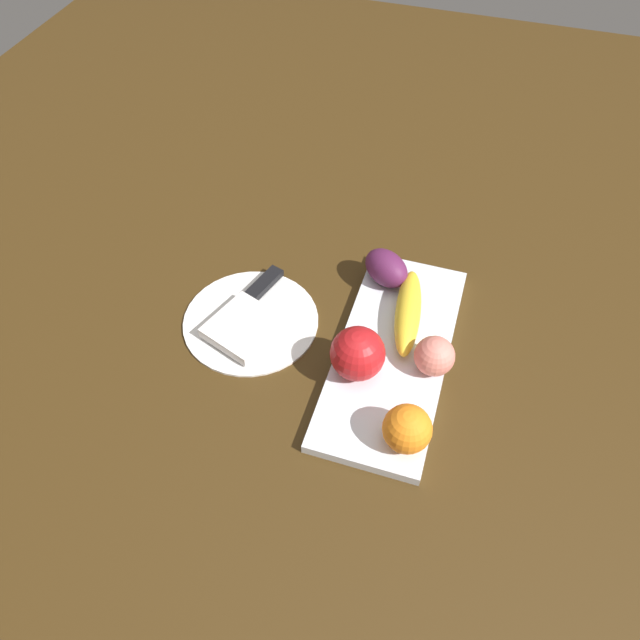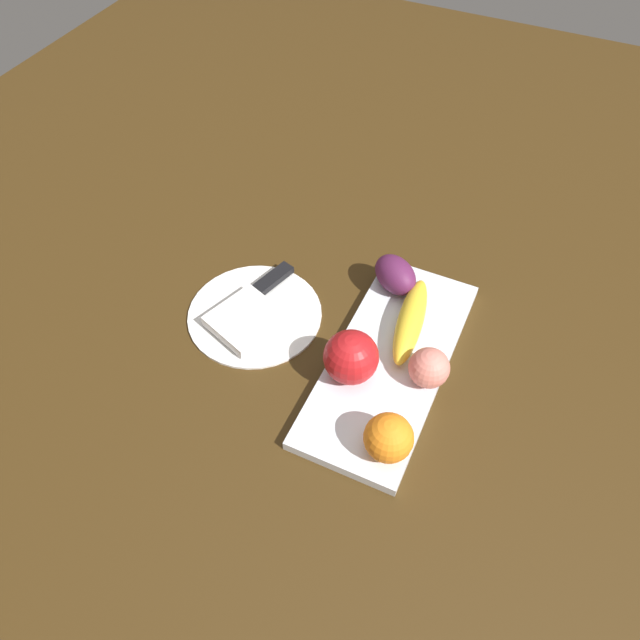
# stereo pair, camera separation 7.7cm
# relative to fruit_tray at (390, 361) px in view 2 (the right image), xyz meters

# --- Properties ---
(ground_plane) EXTENTS (2.40, 2.40, 0.00)m
(ground_plane) POSITION_rel_fruit_tray_xyz_m (-0.02, 0.04, -0.01)
(ground_plane) COLOR #3C280F
(fruit_tray) EXTENTS (0.39, 0.16, 0.02)m
(fruit_tray) POSITION_rel_fruit_tray_xyz_m (0.00, 0.00, 0.00)
(fruit_tray) COLOR silver
(fruit_tray) RESTS_ON ground_plane
(apple) EXTENTS (0.08, 0.08, 0.08)m
(apple) POSITION_rel_fruit_tray_xyz_m (0.05, -0.04, 0.05)
(apple) COLOR red
(apple) RESTS_ON fruit_tray
(banana) EXTENTS (0.18, 0.06, 0.04)m
(banana) POSITION_rel_fruit_tray_xyz_m (-0.07, 0.01, 0.03)
(banana) COLOR yellow
(banana) RESTS_ON fruit_tray
(orange_near_apple) EXTENTS (0.07, 0.07, 0.07)m
(orange_near_apple) POSITION_rel_fruit_tray_xyz_m (0.15, 0.05, 0.04)
(orange_near_apple) COLOR orange
(orange_near_apple) RESTS_ON fruit_tray
(peach) EXTENTS (0.06, 0.06, 0.06)m
(peach) POSITION_rel_fruit_tray_xyz_m (0.01, 0.06, 0.04)
(peach) COLOR #DF7B6D
(peach) RESTS_ON fruit_tray
(grape_bunch) EXTENTS (0.09, 0.10, 0.06)m
(grape_bunch) POSITION_rel_fruit_tray_xyz_m (-0.14, -0.05, 0.04)
(grape_bunch) COLOR #571E47
(grape_bunch) RESTS_ON fruit_tray
(dinner_plate) EXTENTS (0.22, 0.22, 0.01)m
(dinner_plate) POSITION_rel_fruit_tray_xyz_m (0.00, -0.24, -0.00)
(dinner_plate) COLOR white
(dinner_plate) RESTS_ON ground_plane
(folded_napkin) EXTENTS (0.13, 0.13, 0.02)m
(folded_napkin) POSITION_rel_fruit_tray_xyz_m (0.03, -0.24, 0.01)
(folded_napkin) COLOR white
(folded_napkin) RESTS_ON dinner_plate
(knife) EXTENTS (0.18, 0.07, 0.01)m
(knife) POSITION_rel_fruit_tray_xyz_m (-0.05, -0.25, 0.01)
(knife) COLOR silver
(knife) RESTS_ON dinner_plate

